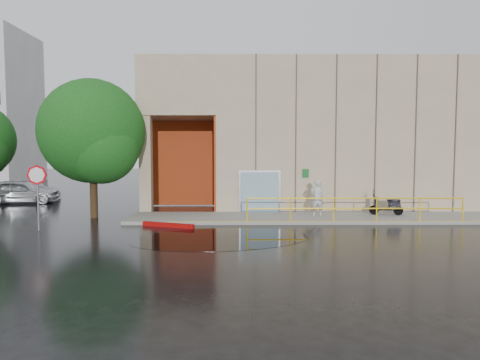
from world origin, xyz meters
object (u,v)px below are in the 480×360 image
object	(u,v)px
scooter	(387,201)
stop_sign	(37,183)
person	(317,198)
red_curb	(168,225)
tree_near	(95,135)
car_a	(21,192)
car_c	(31,190)

from	to	relation	value
scooter	stop_sign	distance (m)	15.59
stop_sign	person	bearing A→B (deg)	32.34
person	stop_sign	xyz separation A→B (m)	(-11.82, -2.72, 0.91)
red_curb	scooter	bearing A→B (deg)	13.26
person	stop_sign	size ratio (longest dim) A/B	0.65
person	scooter	size ratio (longest dim) A/B	1.09
stop_sign	red_curb	xyz separation A→B (m)	(5.13, 0.73, -1.84)
tree_near	scooter	bearing A→B (deg)	-0.19
person	stop_sign	bearing A→B (deg)	8.97
scooter	stop_sign	bearing A→B (deg)	-156.79
person	tree_near	distance (m)	10.93
scooter	person	bearing A→B (deg)	-161.74
red_curb	tree_near	bearing A→B (deg)	147.59
person	car_a	distance (m)	18.01
person	car_a	xyz separation A→B (m)	(-16.94, 6.11, -0.29)
stop_sign	car_a	xyz separation A→B (m)	(-5.12, 8.83, -1.20)
person	car_a	world-z (taller)	person
stop_sign	car_a	size ratio (longest dim) A/B	0.62
person	car_a	size ratio (longest dim) A/B	0.40
person	red_curb	distance (m)	7.04
red_curb	car_a	size ratio (longest dim) A/B	0.56
car_a	scooter	bearing A→B (deg)	-117.34
scooter	car_c	distance (m)	22.85
car_a	person	bearing A→B (deg)	-121.49
car_c	scooter	bearing A→B (deg)	-100.62
person	red_curb	xyz separation A→B (m)	(-6.69, -1.99, -0.93)
red_curb	stop_sign	bearing A→B (deg)	-171.90
scooter	tree_near	size ratio (longest dim) A/B	0.24
car_a	car_c	size ratio (longest dim) A/B	1.06
scooter	tree_near	distance (m)	14.28
person	car_c	xyz separation A→B (m)	(-17.75, 8.98, -0.43)
car_c	tree_near	bearing A→B (deg)	-128.26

